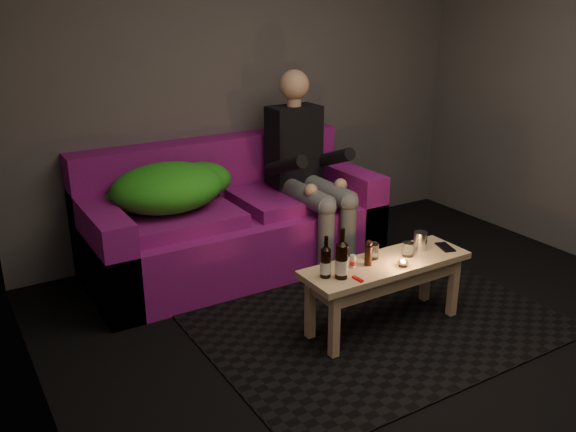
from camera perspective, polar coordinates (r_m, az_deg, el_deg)
name	(u,v)px	position (r m, az deg, el deg)	size (l,w,h in m)	color
floor	(444,362)	(3.66, 14.36, -13.07)	(4.50, 4.50, 0.00)	black
room	(407,58)	(3.45, 11.08, 14.32)	(4.50, 4.50, 4.50)	silver
rug	(377,322)	(3.97, 8.36, -9.79)	(2.18, 1.59, 0.01)	black
sofa	(231,224)	(4.62, -5.39, -0.73)	(2.17, 0.98, 0.93)	#7F107E
green_blanket	(172,187)	(4.33, -10.79, 2.69)	(0.95, 0.65, 0.33)	#298818
person	(306,166)	(4.60, 1.71, 4.69)	(0.39, 0.90, 1.45)	black
coffee_table	(386,273)	(3.77, 9.11, -5.32)	(1.09, 0.35, 0.45)	tan
beer_bottle_a	(326,262)	(3.46, 3.55, -4.33)	(0.06, 0.06, 0.25)	black
beer_bottle_b	(342,260)	(3.45, 5.05, -4.13)	(0.08, 0.08, 0.30)	black
salt_shaker	(353,261)	(3.62, 6.08, -4.22)	(0.04, 0.04, 0.08)	silver
pepper_mill	(368,256)	(3.65, 7.52, -3.71)	(0.04, 0.04, 0.12)	black
tumbler_back	(372,251)	(3.75, 7.87, -3.26)	(0.08, 0.08, 0.10)	white
tealight	(403,263)	(3.68, 10.72, -4.34)	(0.05, 0.05, 0.04)	white
tumbler_front	(408,249)	(3.82, 11.16, -3.07)	(0.07, 0.07, 0.09)	white
steel_cup	(420,241)	(3.93, 12.28, -2.28)	(0.09, 0.09, 0.12)	silver
smartphone	(445,247)	(4.01, 14.50, -2.84)	(0.07, 0.15, 0.01)	black
red_lighter	(358,279)	(3.48, 6.54, -5.88)	(0.02, 0.08, 0.01)	red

